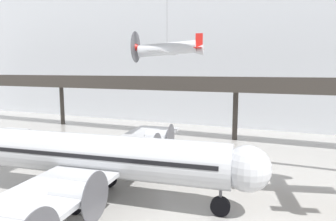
# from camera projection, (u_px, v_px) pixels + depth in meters

# --- Properties ---
(hangar_back_wall) EXTENTS (140.00, 3.00, 25.09)m
(hangar_back_wall) POSITION_uv_depth(u_px,v_px,m) (248.00, 51.00, 48.67)
(hangar_back_wall) COLOR silver
(hangar_back_wall) RESTS_ON ground
(mezzanine_walkway) EXTENTS (110.00, 3.20, 8.66)m
(mezzanine_walkway) POSITION_uv_depth(u_px,v_px,m) (235.00, 89.00, 39.38)
(mezzanine_walkway) COLOR #38332D
(mezzanine_walkway) RESTS_ON ground
(airliner_silver_main) EXTENTS (25.93, 29.63, 9.13)m
(airliner_silver_main) POSITION_uv_depth(u_px,v_px,m) (88.00, 155.00, 21.86)
(airliner_silver_main) COLOR #B7BABF
(airliner_silver_main) RESTS_ON ground
(suspended_plane_silver_racer) EXTENTS (7.45, 9.03, 11.30)m
(suspended_plane_silver_racer) POSITION_uv_depth(u_px,v_px,m) (167.00, 49.00, 30.21)
(suspended_plane_silver_racer) COLOR silver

